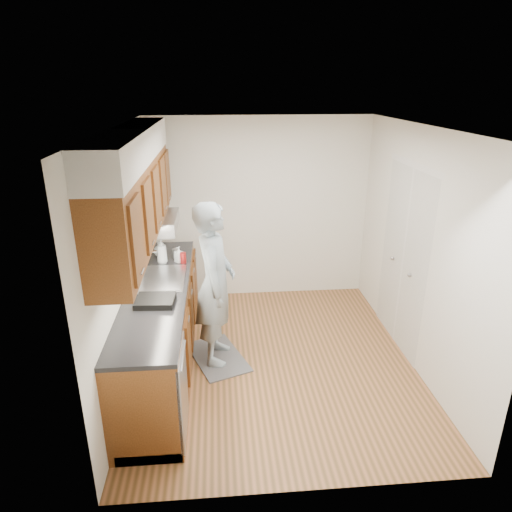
{
  "coord_description": "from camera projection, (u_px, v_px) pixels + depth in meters",
  "views": [
    {
      "loc": [
        -0.57,
        -4.29,
        2.89
      ],
      "look_at": [
        -0.17,
        0.25,
        1.15
      ],
      "focal_mm": 32.0,
      "sensor_mm": 36.0,
      "label": 1
    }
  ],
  "objects": [
    {
      "name": "wall_back",
      "position": [
        259.0,
        210.0,
        6.25
      ],
      "size": [
        3.0,
        0.02,
        2.5
      ],
      "primitive_type": "cube",
      "color": "silver",
      "rests_on": "floor"
    },
    {
      "name": "steel_can",
      "position": [
        175.0,
        253.0,
        5.38
      ],
      "size": [
        0.07,
        0.07,
        0.11
      ],
      "primitive_type": "cylinder",
      "rotation": [
        0.0,
        0.0,
        -0.04
      ],
      "color": "#A5A5AA",
      "rests_on": "counter"
    },
    {
      "name": "closet_door",
      "position": [
        403.0,
        260.0,
        5.11
      ],
      "size": [
        0.02,
        1.22,
        2.05
      ],
      "primitive_type": "cube",
      "color": "white",
      "rests_on": "wall_right"
    },
    {
      "name": "soap_bottle_b",
      "position": [
        179.0,
        254.0,
        5.25
      ],
      "size": [
        0.12,
        0.12,
        0.18
      ],
      "primitive_type": "imported",
      "rotation": [
        0.0,
        0.0,
        -0.84
      ],
      "color": "silver",
      "rests_on": "counter"
    },
    {
      "name": "counter",
      "position": [
        161.0,
        326.0,
        4.8
      ],
      "size": [
        0.64,
        2.8,
        1.3
      ],
      "color": "brown",
      "rests_on": "floor"
    },
    {
      "name": "soap_bottle_a",
      "position": [
        162.0,
        251.0,
        5.19
      ],
      "size": [
        0.13,
        0.13,
        0.3
      ],
      "primitive_type": "imported",
      "rotation": [
        0.0,
        0.0,
        0.14
      ],
      "color": "silver",
      "rests_on": "counter"
    },
    {
      "name": "wall_left",
      "position": [
        125.0,
        259.0,
        4.5
      ],
      "size": [
        0.02,
        3.5,
        2.5
      ],
      "primitive_type": "cube",
      "color": "silver",
      "rests_on": "floor"
    },
    {
      "name": "wall_right",
      "position": [
        418.0,
        250.0,
        4.75
      ],
      "size": [
        0.02,
        3.5,
        2.5
      ],
      "primitive_type": "cube",
      "color": "silver",
      "rests_on": "floor"
    },
    {
      "name": "dish_rack",
      "position": [
        155.0,
        301.0,
        4.28
      ],
      "size": [
        0.37,
        0.32,
        0.06
      ],
      "primitive_type": "cube",
      "rotation": [
        0.0,
        0.0,
        -0.06
      ],
      "color": "black",
      "rests_on": "counter"
    },
    {
      "name": "soda_can",
      "position": [
        183.0,
        258.0,
        5.23
      ],
      "size": [
        0.08,
        0.08,
        0.12
      ],
      "primitive_type": "cylinder",
      "rotation": [
        0.0,
        0.0,
        0.18
      ],
      "color": "red",
      "rests_on": "counter"
    },
    {
      "name": "floor",
      "position": [
        273.0,
        360.0,
        5.07
      ],
      "size": [
        3.5,
        3.5,
        0.0
      ],
      "primitive_type": "plane",
      "color": "#A0643D",
      "rests_on": "ground"
    },
    {
      "name": "person",
      "position": [
        215.0,
        274.0,
        4.75
      ],
      "size": [
        0.54,
        0.75,
        2.01
      ],
      "primitive_type": "imported",
      "rotation": [
        0.0,
        0.0,
        1.47
      ],
      "color": "#8DA0AC",
      "rests_on": "floor_mat"
    },
    {
      "name": "floor_mat",
      "position": [
        218.0,
        357.0,
        5.11
      ],
      "size": [
        0.76,
        0.96,
        0.02
      ],
      "primitive_type": "cube",
      "rotation": [
        0.0,
        0.0,
        0.36
      ],
      "color": "slate",
      "rests_on": "floor"
    },
    {
      "name": "upper_cabinets",
      "position": [
        136.0,
        188.0,
        4.31
      ],
      "size": [
        0.47,
        2.8,
        1.21
      ],
      "color": "brown",
      "rests_on": "wall_left"
    },
    {
      "name": "soap_bottle_c",
      "position": [
        160.0,
        249.0,
        5.44
      ],
      "size": [
        0.2,
        0.2,
        0.18
      ],
      "primitive_type": "imported",
      "rotation": [
        0.0,
        0.0,
        0.7
      ],
      "color": "silver",
      "rests_on": "counter"
    },
    {
      "name": "ceiling",
      "position": [
        277.0,
        127.0,
        4.18
      ],
      "size": [
        3.5,
        3.5,
        0.0
      ],
      "primitive_type": "plane",
      "rotation": [
        3.14,
        0.0,
        0.0
      ],
      "color": "white",
      "rests_on": "wall_left"
    }
  ]
}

